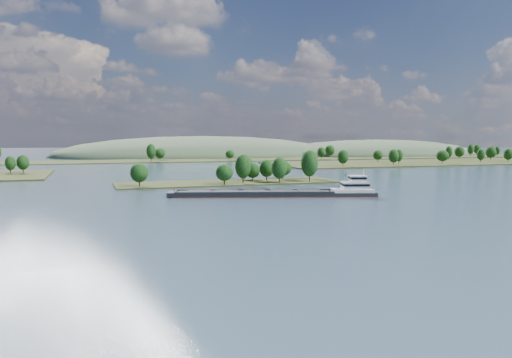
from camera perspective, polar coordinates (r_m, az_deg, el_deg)
name	(u,v)px	position (r m, az deg, el deg)	size (l,w,h in m)	color
ground	(278,199)	(167.93, 2.50, -2.27)	(1800.00, 1800.00, 0.00)	#34465A
tree_island	(247,174)	(225.39, -1.09, 0.55)	(100.00, 30.17, 15.46)	#2B3316
right_bank	(461,161)	(444.93, 22.34, 1.90)	(320.00, 90.00, 13.65)	#2B3316
back_shoreline	(169,160)	(440.67, -9.95, 2.13)	(900.00, 60.00, 16.17)	#2B3316
hill_east	(377,155)	(598.70, 13.65, 2.69)	(260.00, 140.00, 36.00)	#41553A
hill_west	(203,156)	(549.09, -6.06, 2.62)	(320.00, 160.00, 44.00)	#41553A
cargo_barge	(287,193)	(175.48, 3.58, -1.56)	(72.16, 29.05, 9.84)	black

